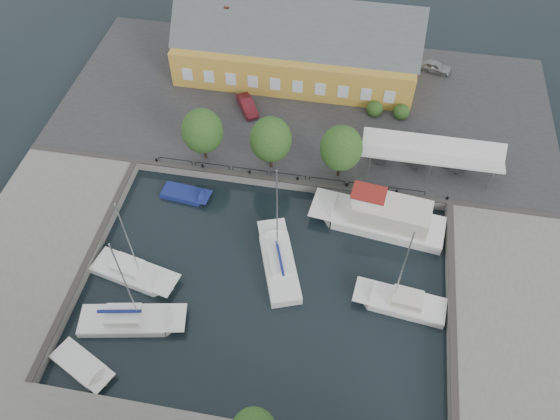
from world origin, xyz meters
name	(u,v)px	position (x,y,z in m)	size (l,w,h in m)	color
ground	(269,270)	(0.00, 0.00, 0.00)	(140.00, 140.00, 0.00)	black
north_quay	(305,105)	(0.00, 23.00, 0.50)	(56.00, 26.00, 1.00)	#2D2D30
west_quay	(33,250)	(-22.00, -2.00, 0.50)	(12.00, 24.00, 1.00)	slate
east_quay	(520,325)	(22.00, -2.00, 0.50)	(12.00, 24.00, 1.00)	slate
quay_edge_fittings	(278,223)	(0.02, 4.75, 1.06)	(56.00, 24.72, 0.40)	#383533
warehouse	(291,47)	(-2.60, 28.36, 4.43)	(28.56, 14.00, 9.55)	gold
tent_canopy	(432,150)	(14.00, 14.50, 3.68)	(14.00, 4.00, 2.83)	silver
quay_trees	(271,139)	(-2.00, 12.00, 4.88)	(18.20, 4.20, 6.30)	black
car_silver	(435,67)	(14.76, 31.43, 1.67)	(1.57, 3.91, 1.33)	#9A9DA1
car_red	(247,105)	(-6.35, 20.31, 1.68)	(1.44, 4.13, 1.36)	maroon
center_sailboat	(279,264)	(0.87, 0.59, 0.36)	(5.59, 9.40, 12.54)	white
trawler	(383,218)	(9.89, 7.12, 1.02)	(13.46, 5.47, 5.00)	white
east_boat_b	(402,303)	(12.14, -1.49, 0.26)	(8.30, 3.57, 11.04)	white
west_boat_c	(134,273)	(-11.99, -2.64, 0.26)	(8.53, 4.33, 11.15)	white
west_boat_d	(130,321)	(-10.64, -7.25, 0.27)	(9.44, 4.38, 12.13)	white
launch_sw	(82,366)	(-13.13, -11.72, 0.09)	(5.96, 4.30, 0.98)	white
launch_nw	(185,195)	(-10.07, 7.39, 0.09)	(5.25, 2.52, 0.88)	navy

